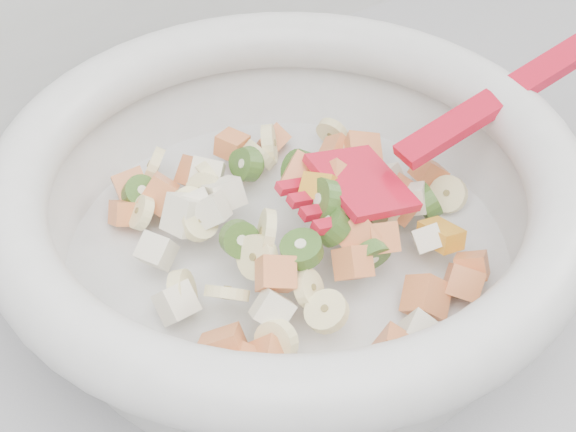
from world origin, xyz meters
TOP-DOWN VIEW (x-y plane):
  - mixing_bowl at (-0.12, 1.49)m, footprint 0.45×0.36m

SIDE VIEW (x-z plane):
  - mixing_bowl at x=-0.12m, z-range 0.89..1.01m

